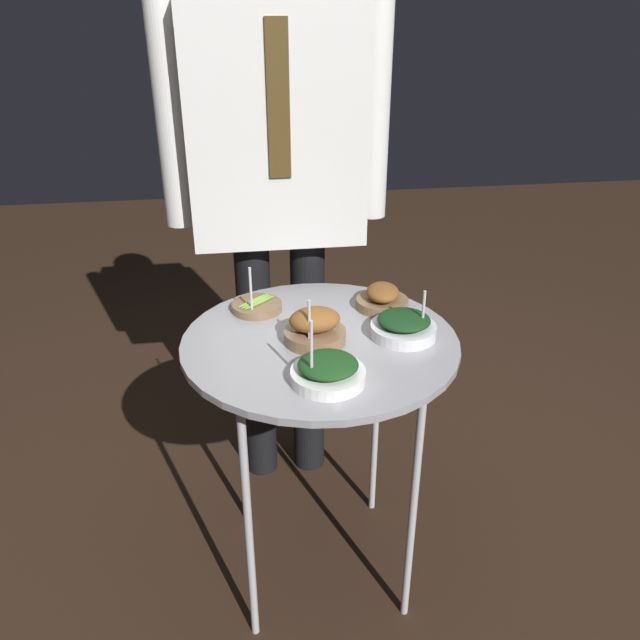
% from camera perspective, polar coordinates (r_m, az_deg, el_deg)
% --- Properties ---
extents(ground_plane, '(8.00, 8.00, 0.00)m').
position_cam_1_polar(ground_plane, '(1.98, -0.00, -21.23)').
color(ground_plane, black).
extents(serving_cart, '(0.67, 0.67, 0.75)m').
position_cam_1_polar(serving_cart, '(1.53, -0.00, -3.57)').
color(serving_cart, '#939399').
rests_on(serving_cart, ground_plane).
extents(bowl_roast_mid_left, '(0.15, 0.15, 0.13)m').
position_cam_1_polar(bowl_roast_mid_left, '(1.47, -0.48, -0.72)').
color(bowl_roast_mid_left, brown).
rests_on(bowl_roast_mid_left, serving_cart).
extents(bowl_roast_back_left, '(0.14, 0.14, 0.06)m').
position_cam_1_polar(bowl_roast_back_left, '(1.65, 5.73, 1.98)').
color(bowl_roast_back_left, brown).
rests_on(bowl_roast_back_left, serving_cart).
extents(bowl_asparagus_center, '(0.13, 0.13, 0.13)m').
position_cam_1_polar(bowl_asparagus_center, '(1.64, -5.80, 1.28)').
color(bowl_asparagus_center, brown).
rests_on(bowl_asparagus_center, serving_cart).
extents(bowl_spinach_front_center, '(0.16, 0.16, 0.16)m').
position_cam_1_polar(bowl_spinach_front_center, '(1.32, 0.73, -4.69)').
color(bowl_spinach_front_center, white).
rests_on(bowl_spinach_front_center, serving_cart).
extents(bowl_spinach_far_rim, '(0.16, 0.16, 0.12)m').
position_cam_1_polar(bowl_spinach_far_rim, '(1.51, 7.65, -0.58)').
color(bowl_spinach_far_rim, silver).
rests_on(bowl_spinach_far_rim, serving_cart).
extents(waiter_figure, '(0.64, 0.24, 1.73)m').
position_cam_1_polar(waiter_figure, '(1.81, -4.02, 14.84)').
color(waiter_figure, black).
rests_on(waiter_figure, ground_plane).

